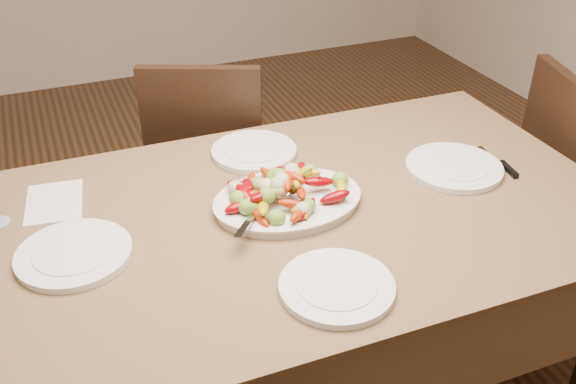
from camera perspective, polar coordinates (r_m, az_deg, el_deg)
The scene contains 11 objects.
dining_table at distance 1.98m, azimuth 0.00°, elevation -10.85°, with size 1.84×1.04×0.76m, color brown.
chair_far at distance 2.56m, azimuth -6.70°, elevation 2.59°, with size 0.42×0.42×0.95m, color black, non-canonical shape.
serving_platter at distance 1.76m, azimuth -0.02°, elevation -0.93°, with size 0.40×0.30×0.02m, color white.
roasted_vegetables at distance 1.73m, azimuth -0.02°, elevation 0.65°, with size 0.33×0.22×0.09m, color #7F0206, non-canonical shape.
serving_spoon at distance 1.69m, azimuth -1.61°, elevation -0.97°, with size 0.28×0.06×0.03m, color #9EA0A8, non-canonical shape.
plate_left at distance 1.66m, azimuth -18.49°, elevation -5.27°, with size 0.28×0.28×0.02m, color white.
plate_right at distance 1.99m, azimuth 14.54°, elevation 2.12°, with size 0.29×0.29×0.02m, color white.
plate_far at distance 2.02m, azimuth -3.04°, elevation 3.60°, with size 0.27×0.27×0.02m, color white.
plate_near at distance 1.49m, azimuth 4.35°, elevation -8.41°, with size 0.27×0.27×0.02m, color white.
menu_card at distance 1.90m, azimuth -20.07°, elevation -0.83°, with size 0.15×0.21×0.00m, color silver.
table_knife at distance 2.06m, azimuth 18.24°, elevation 2.43°, with size 0.02×0.20×0.01m, color #9EA0A8, non-canonical shape.
Camera 1 is at (-0.44, -1.39, 1.73)m, focal length 40.00 mm.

